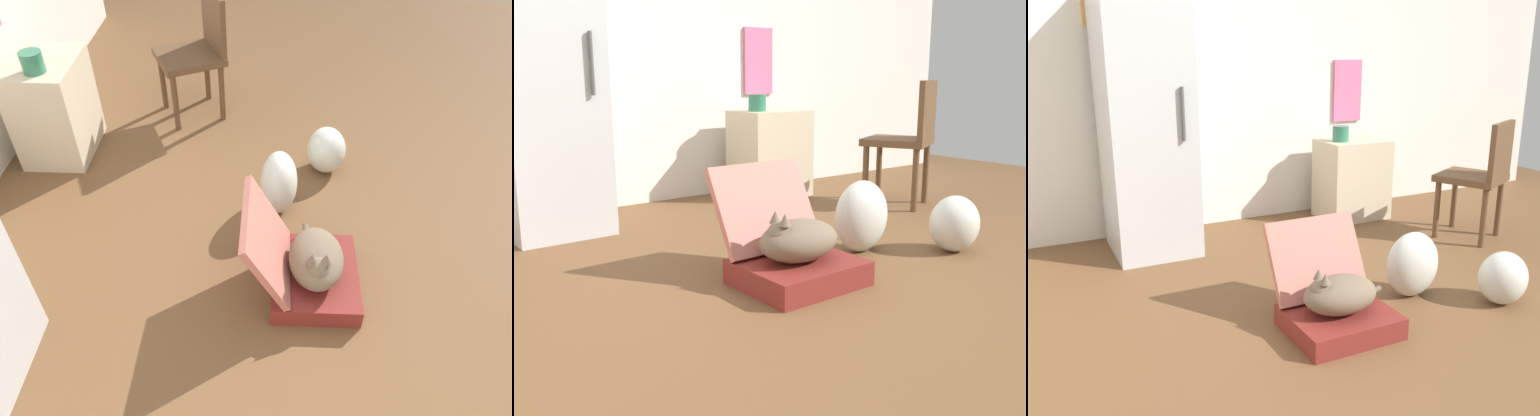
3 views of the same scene
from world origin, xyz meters
The scene contains 11 objects.
ground_plane centered at (0.00, 0.00, 0.00)m, with size 7.68×7.68×0.00m, color brown.
wall_back centered at (0.00, 2.26, 1.30)m, with size 6.40×0.15×2.60m.
suitcase_base centered at (-0.38, 0.13, 0.06)m, with size 0.54×0.45×0.12m, color maroon.
suitcase_lid centered at (-0.38, 0.38, 0.32)m, with size 0.54×0.45×0.04m, color #B26356.
cat centered at (-0.39, 0.13, 0.22)m, with size 0.48×0.28×0.25m.
plastic_bag_white centered at (0.23, 0.33, 0.20)m, with size 0.34×0.22×0.39m, color silver.
plastic_bag_clear centered at (0.64, 0.01, 0.16)m, with size 0.29×0.26×0.31m, color silver.
refrigerator centered at (-0.95, 1.80, 0.92)m, with size 0.57×0.68×1.84m.
side_table centered at (0.79, 1.85, 0.34)m, with size 0.55×0.43×0.68m, color beige.
vase_tall centered at (0.65, 1.83, 0.74)m, with size 0.14×0.14×0.13m, color #2D7051.
chair centered at (1.34, 0.93, 0.51)m, with size 0.58×0.59×0.91m.
Camera 3 is at (-1.79, -2.08, 1.43)m, focal length 38.95 mm.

